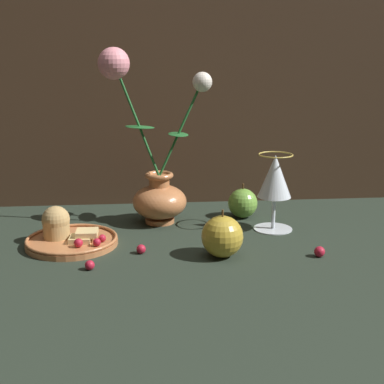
{
  "coord_description": "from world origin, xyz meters",
  "views": [
    {
      "loc": [
        -0.1,
        -0.98,
        0.35
      ],
      "look_at": [
        -0.01,
        -0.01,
        0.1
      ],
      "focal_mm": 50.0,
      "sensor_mm": 36.0,
      "label": 1
    }
  ],
  "objects_px": {
    "vase": "(154,172)",
    "plate_with_pastries": "(68,235)",
    "wine_glass": "(275,180)",
    "apple_near_glass": "(222,237)",
    "apple_beside_vase": "(243,203)"
  },
  "relations": [
    {
      "from": "vase",
      "to": "apple_near_glass",
      "type": "bearing_deg",
      "value": -60.92
    },
    {
      "from": "wine_glass",
      "to": "apple_near_glass",
      "type": "relative_size",
      "value": 1.82
    },
    {
      "from": "vase",
      "to": "plate_with_pastries",
      "type": "height_order",
      "value": "vase"
    },
    {
      "from": "vase",
      "to": "wine_glass",
      "type": "relative_size",
      "value": 2.31
    },
    {
      "from": "vase",
      "to": "wine_glass",
      "type": "height_order",
      "value": "vase"
    },
    {
      "from": "apple_beside_vase",
      "to": "apple_near_glass",
      "type": "xyz_separation_m",
      "value": [
        -0.08,
        -0.23,
        0.0
      ]
    },
    {
      "from": "wine_glass",
      "to": "apple_near_glass",
      "type": "height_order",
      "value": "wine_glass"
    },
    {
      "from": "plate_with_pastries",
      "to": "apple_near_glass",
      "type": "relative_size",
      "value": 1.99
    },
    {
      "from": "apple_beside_vase",
      "to": "wine_glass",
      "type": "bearing_deg",
      "value": -61.64
    },
    {
      "from": "vase",
      "to": "plate_with_pastries",
      "type": "relative_size",
      "value": 2.11
    },
    {
      "from": "plate_with_pastries",
      "to": "apple_near_glass",
      "type": "height_order",
      "value": "apple_near_glass"
    },
    {
      "from": "apple_near_glass",
      "to": "apple_beside_vase",
      "type": "bearing_deg",
      "value": 70.97
    },
    {
      "from": "vase",
      "to": "wine_glass",
      "type": "bearing_deg",
      "value": -14.85
    },
    {
      "from": "vase",
      "to": "wine_glass",
      "type": "distance_m",
      "value": 0.25
    },
    {
      "from": "vase",
      "to": "apple_near_glass",
      "type": "distance_m",
      "value": 0.25
    }
  ]
}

